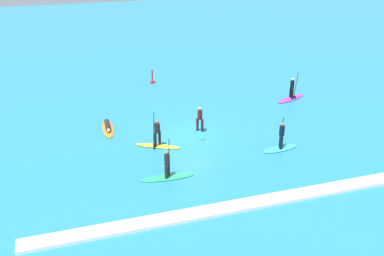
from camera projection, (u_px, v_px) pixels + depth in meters
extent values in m
plane|color=teal|center=(192.00, 135.00, 29.61)|extent=(120.00, 120.00, 0.00)
ellipsoid|color=orange|center=(108.00, 129.00, 30.42)|extent=(0.90, 3.08, 0.10)
cylinder|color=black|center=(107.00, 125.00, 30.37)|extent=(0.42, 1.52, 0.35)
sphere|color=beige|center=(109.00, 130.00, 29.59)|extent=(0.25, 0.25, 0.24)
ellipsoid|color=#1E8CD1|center=(200.00, 132.00, 29.98)|extent=(0.97, 2.61, 0.09)
cylinder|color=#381414|center=(202.00, 125.00, 29.72)|extent=(0.20, 0.20, 0.88)
cylinder|color=#381414|center=(197.00, 125.00, 29.84)|extent=(0.20, 0.20, 0.88)
cylinder|color=#381414|center=(200.00, 115.00, 29.47)|extent=(0.36, 0.36, 0.62)
sphere|color=#A37556|center=(200.00, 109.00, 29.30)|extent=(0.27, 0.27, 0.24)
ellipsoid|color=#23B266|center=(167.00, 177.00, 24.50)|extent=(3.00, 0.86, 0.08)
cylinder|color=black|center=(166.00, 172.00, 24.19)|extent=(0.21, 0.21, 0.75)
cylinder|color=black|center=(168.00, 169.00, 24.47)|extent=(0.21, 0.21, 0.75)
cylinder|color=black|center=(167.00, 160.00, 24.05)|extent=(0.32, 0.32, 0.63)
sphere|color=brown|center=(167.00, 153.00, 23.88)|extent=(0.23, 0.23, 0.22)
cylinder|color=black|center=(169.00, 156.00, 24.27)|extent=(0.07, 0.42, 2.26)
cube|color=black|center=(169.00, 173.00, 24.72)|extent=(0.07, 0.20, 0.32)
ellipsoid|color=purple|center=(291.00, 98.00, 35.78)|extent=(3.16, 1.89, 0.10)
cylinder|color=black|center=(292.00, 94.00, 35.41)|extent=(0.22, 0.22, 0.78)
cylinder|color=black|center=(290.00, 92.00, 35.79)|extent=(0.22, 0.22, 0.78)
cylinder|color=black|center=(292.00, 85.00, 35.30)|extent=(0.39, 0.39, 0.67)
sphere|color=beige|center=(293.00, 79.00, 35.12)|extent=(0.30, 0.30, 0.23)
cylinder|color=black|center=(296.00, 85.00, 35.23)|extent=(0.15, 0.27, 2.18)
cube|color=black|center=(295.00, 98.00, 35.65)|extent=(0.13, 0.21, 0.32)
ellipsoid|color=#33C6CC|center=(280.00, 148.00, 27.68)|extent=(2.49, 1.06, 0.10)
cylinder|color=black|center=(281.00, 142.00, 27.34)|extent=(0.23, 0.23, 0.87)
cylinder|color=black|center=(281.00, 140.00, 27.62)|extent=(0.23, 0.23, 0.87)
cylinder|color=black|center=(282.00, 131.00, 27.18)|extent=(0.36, 0.36, 0.59)
sphere|color=brown|center=(283.00, 125.00, 27.01)|extent=(0.24, 0.24, 0.21)
cylinder|color=black|center=(281.00, 131.00, 27.53)|extent=(0.08, 0.28, 1.99)
cube|color=black|center=(280.00, 145.00, 27.91)|extent=(0.08, 0.21, 0.32)
ellipsoid|color=yellow|center=(158.00, 146.00, 27.99)|extent=(2.83, 1.86, 0.10)
cylinder|color=black|center=(160.00, 138.00, 27.91)|extent=(0.23, 0.23, 0.90)
cylinder|color=black|center=(155.00, 140.00, 27.66)|extent=(0.23, 0.23, 0.90)
cylinder|color=black|center=(157.00, 128.00, 27.48)|extent=(0.48, 0.48, 0.57)
sphere|color=brown|center=(157.00, 122.00, 27.32)|extent=(0.33, 0.33, 0.24)
cylinder|color=black|center=(154.00, 130.00, 27.28)|extent=(0.24, 0.40, 2.26)
cube|color=black|center=(154.00, 146.00, 27.72)|extent=(0.15, 0.20, 0.32)
sphere|color=red|center=(152.00, 82.00, 39.46)|extent=(0.40, 0.40, 0.40)
cylinder|color=red|center=(152.00, 76.00, 39.25)|extent=(0.13, 0.13, 1.20)
cube|color=white|center=(245.00, 205.00, 21.97)|extent=(21.39, 0.90, 0.18)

